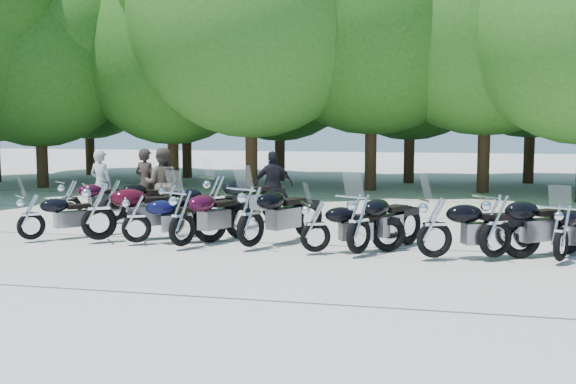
% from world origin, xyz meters
% --- Properties ---
extents(ground, '(90.00, 90.00, 0.00)m').
position_xyz_m(ground, '(0.00, 0.00, 0.00)').
color(ground, '#AAA49A').
rests_on(ground, ground).
extents(tree_1, '(6.97, 6.97, 8.55)m').
position_xyz_m(tree_1, '(-12.04, 11.24, 5.06)').
color(tree_1, '#3A2614').
rests_on(tree_1, ground).
extents(tree_2, '(7.31, 7.31, 8.97)m').
position_xyz_m(tree_2, '(-7.25, 12.84, 5.31)').
color(tree_2, '#3A2614').
rests_on(tree_2, ground).
extents(tree_3, '(8.70, 8.70, 10.67)m').
position_xyz_m(tree_3, '(-3.57, 11.24, 6.32)').
color(tree_3, '#3A2614').
rests_on(tree_3, ground).
extents(tree_4, '(9.13, 9.13, 11.20)m').
position_xyz_m(tree_4, '(0.54, 13.09, 6.64)').
color(tree_4, '#3A2614').
rests_on(tree_4, ground).
extents(tree_5, '(9.04, 9.04, 11.10)m').
position_xyz_m(tree_5, '(4.61, 13.20, 6.57)').
color(tree_5, '#3A2614').
rests_on(tree_5, ground).
extents(tree_9, '(7.59, 7.59, 9.32)m').
position_xyz_m(tree_9, '(-13.53, 17.59, 5.52)').
color(tree_9, '#3A2614').
rests_on(tree_9, ground).
extents(tree_10, '(7.78, 7.78, 9.55)m').
position_xyz_m(tree_10, '(-8.29, 16.97, 5.66)').
color(tree_10, '#3A2614').
rests_on(tree_10, ground).
extents(tree_11, '(7.56, 7.56, 9.28)m').
position_xyz_m(tree_11, '(-3.76, 16.43, 5.49)').
color(tree_11, '#3A2614').
rests_on(tree_11, ground).
extents(tree_12, '(7.88, 7.88, 9.67)m').
position_xyz_m(tree_12, '(1.80, 16.47, 5.72)').
color(tree_12, '#3A2614').
rests_on(tree_12, ground).
extents(tree_13, '(8.31, 8.31, 10.20)m').
position_xyz_m(tree_13, '(6.69, 17.47, 6.04)').
color(tree_13, '#3A2614').
rests_on(tree_13, ground).
extents(motorcycle_0, '(1.87, 1.94, 1.17)m').
position_xyz_m(motorcycle_0, '(-5.37, 0.44, 0.58)').
color(motorcycle_0, black).
rests_on(motorcycle_0, ground).
extents(motorcycle_1, '(2.54, 2.16, 1.45)m').
position_xyz_m(motorcycle_1, '(-3.90, 0.66, 0.73)').
color(motorcycle_1, '#350712').
rests_on(motorcycle_1, ground).
extents(motorcycle_2, '(2.18, 1.51, 1.20)m').
position_xyz_m(motorcycle_2, '(-3.02, 0.61, 0.60)').
color(motorcycle_2, black).
rests_on(motorcycle_2, ground).
extents(motorcycle_3, '(1.65, 2.49, 1.36)m').
position_xyz_m(motorcycle_3, '(-1.93, 0.40, 0.68)').
color(motorcycle_3, '#33061B').
rests_on(motorcycle_3, ground).
extents(motorcycle_4, '(1.89, 2.64, 1.45)m').
position_xyz_m(motorcycle_4, '(-0.57, 0.63, 0.73)').
color(motorcycle_4, black).
rests_on(motorcycle_4, ground).
extents(motorcycle_5, '(2.15, 1.49, 1.18)m').
position_xyz_m(motorcycle_5, '(0.79, 0.44, 0.59)').
color(motorcycle_5, black).
rests_on(motorcycle_5, ground).
extents(motorcycle_6, '(1.83, 2.46, 1.36)m').
position_xyz_m(motorcycle_6, '(1.62, 0.44, 0.68)').
color(motorcycle_6, black).
rests_on(motorcycle_6, ground).
extents(motorcycle_7, '(2.47, 1.54, 1.34)m').
position_xyz_m(motorcycle_7, '(3.03, 0.36, 0.67)').
color(motorcycle_7, black).
rests_on(motorcycle_7, ground).
extents(motorcycle_8, '(2.45, 2.06, 1.40)m').
position_xyz_m(motorcycle_8, '(4.12, 0.61, 0.70)').
color(motorcycle_8, black).
rests_on(motorcycle_8, ground).
extents(motorcycle_9, '(1.52, 2.23, 1.22)m').
position_xyz_m(motorcycle_9, '(5.25, 0.57, 0.61)').
color(motorcycle_9, black).
rests_on(motorcycle_9, ground).
extents(motorcycle_10, '(1.89, 2.12, 1.24)m').
position_xyz_m(motorcycle_10, '(-6.01, 3.05, 0.62)').
color(motorcycle_10, '#2F061D').
rests_on(motorcycle_10, ground).
extents(motorcycle_11, '(2.09, 2.01, 1.26)m').
position_xyz_m(motorcycle_11, '(-4.90, 3.23, 0.63)').
color(motorcycle_11, black).
rests_on(motorcycle_11, ground).
extents(motorcycle_12, '(2.11, 1.42, 1.15)m').
position_xyz_m(motorcycle_12, '(-3.42, 3.34, 0.58)').
color(motorcycle_12, black).
rests_on(motorcycle_12, ground).
extents(motorcycle_13, '(2.19, 2.47, 1.44)m').
position_xyz_m(motorcycle_13, '(-2.20, 3.24, 0.72)').
color(motorcycle_13, black).
rests_on(motorcycle_13, ground).
extents(rider_0, '(0.74, 0.56, 1.82)m').
position_xyz_m(rider_0, '(-5.78, 4.26, 0.91)').
color(rider_0, '#A0A1A3').
rests_on(rider_0, ground).
extents(rider_1, '(1.04, 0.88, 1.89)m').
position_xyz_m(rider_1, '(-4.02, 4.24, 0.95)').
color(rider_1, brown).
rests_on(rider_1, ground).
extents(rider_2, '(1.14, 0.80, 1.79)m').
position_xyz_m(rider_2, '(-1.22, 5.09, 0.90)').
color(rider_2, black).
rests_on(rider_2, ground).
extents(rider_3, '(0.77, 0.61, 1.86)m').
position_xyz_m(rider_3, '(-4.61, 4.53, 0.93)').
color(rider_3, black).
rests_on(rider_3, ground).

